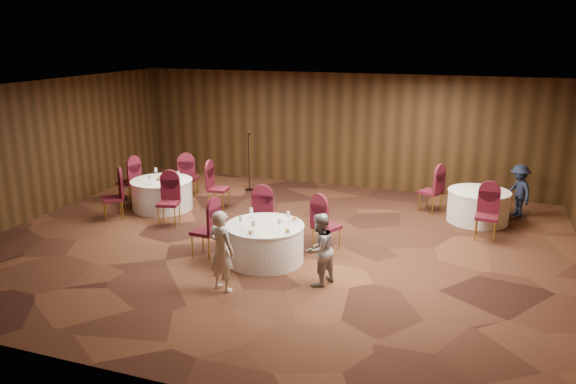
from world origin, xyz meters
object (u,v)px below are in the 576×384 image
(table_left, at_px, (162,194))
(mic_stand, at_px, (249,174))
(woman_a, at_px, (221,251))
(table_main, at_px, (265,243))
(table_right, at_px, (478,206))
(man_c, at_px, (519,191))
(woman_b, at_px, (319,249))

(table_left, height_order, mic_stand, mic_stand)
(woman_a, bearing_deg, mic_stand, -52.08)
(table_main, relative_size, table_right, 1.07)
(mic_stand, distance_m, woman_a, 6.35)
(table_left, bearing_deg, man_c, 15.73)
(woman_b, relative_size, man_c, 1.03)
(mic_stand, bearing_deg, table_main, -63.13)
(man_c, bearing_deg, woman_a, -70.17)
(mic_stand, height_order, woman_b, mic_stand)
(man_c, bearing_deg, table_main, -76.55)
(table_left, xyz_separation_m, man_c, (8.35, 2.35, 0.26))
(woman_b, height_order, man_c, woman_b)
(table_right, xyz_separation_m, woman_b, (-2.52, -4.52, 0.28))
(woman_a, relative_size, man_c, 1.13)
(woman_b, bearing_deg, table_right, 173.73)
(woman_a, height_order, woman_b, woman_a)
(table_right, relative_size, man_c, 1.11)
(man_c, bearing_deg, mic_stand, -120.77)
(table_left, distance_m, man_c, 8.68)
(woman_a, relative_size, woman_b, 1.10)
(man_c, bearing_deg, woman_b, -63.98)
(table_main, height_order, table_left, same)
(woman_b, bearing_deg, man_c, 169.97)
(table_main, xyz_separation_m, mic_stand, (-2.31, 4.56, 0.09))
(woman_b, bearing_deg, mic_stand, -122.59)
(woman_a, bearing_deg, table_right, -108.58)
(mic_stand, distance_m, man_c, 6.99)
(table_left, distance_m, mic_stand, 2.69)
(table_right, bearing_deg, woman_a, -127.20)
(mic_stand, height_order, woman_a, mic_stand)
(man_c, bearing_deg, table_right, -81.24)
(mic_stand, relative_size, woman_b, 1.23)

